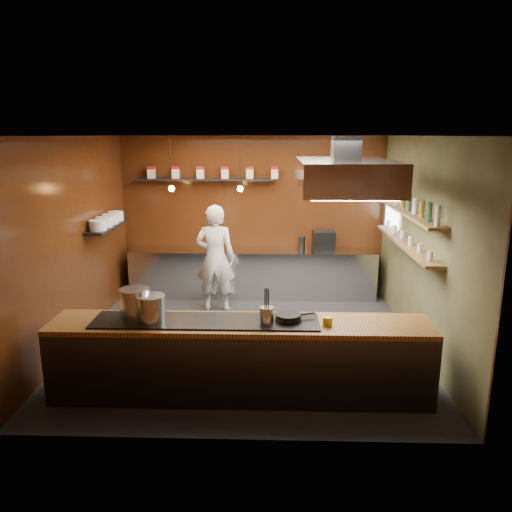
{
  "coord_description": "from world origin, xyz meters",
  "views": [
    {
      "loc": [
        0.35,
        -6.98,
        3.02
      ],
      "look_at": [
        0.12,
        0.4,
        1.22
      ],
      "focal_mm": 35.0,
      "sensor_mm": 36.0,
      "label": 1
    }
  ],
  "objects_px": {
    "espresso_machine": "(324,241)",
    "chef": "(215,258)",
    "stockpot_large": "(135,303)",
    "stockpot_small": "(151,308)",
    "extractor_hood": "(345,175)"
  },
  "relations": [
    {
      "from": "stockpot_large",
      "to": "stockpot_small",
      "type": "relative_size",
      "value": 1.08
    },
    {
      "from": "stockpot_small",
      "to": "chef",
      "type": "distance_m",
      "value": 3.03
    },
    {
      "from": "espresso_machine",
      "to": "extractor_hood",
      "type": "bearing_deg",
      "value": -93.64
    },
    {
      "from": "stockpot_large",
      "to": "espresso_machine",
      "type": "xyz_separation_m",
      "value": [
        2.55,
        3.65,
        -0.02
      ]
    },
    {
      "from": "extractor_hood",
      "to": "espresso_machine",
      "type": "height_order",
      "value": "extractor_hood"
    },
    {
      "from": "stockpot_large",
      "to": "espresso_machine",
      "type": "distance_m",
      "value": 4.45
    },
    {
      "from": "stockpot_large",
      "to": "stockpot_small",
      "type": "height_order",
      "value": "stockpot_large"
    },
    {
      "from": "espresso_machine",
      "to": "chef",
      "type": "xyz_separation_m",
      "value": [
        -1.94,
        -0.77,
        -0.16
      ]
    },
    {
      "from": "stockpot_large",
      "to": "chef",
      "type": "distance_m",
      "value": 2.95
    },
    {
      "from": "stockpot_small",
      "to": "chef",
      "type": "height_order",
      "value": "chef"
    },
    {
      "from": "extractor_hood",
      "to": "stockpot_large",
      "type": "bearing_deg",
      "value": -156.12
    },
    {
      "from": "extractor_hood",
      "to": "chef",
      "type": "bearing_deg",
      "value": 137.51
    },
    {
      "from": "espresso_machine",
      "to": "chef",
      "type": "bearing_deg",
      "value": -161.42
    },
    {
      "from": "stockpot_large",
      "to": "stockpot_small",
      "type": "distance_m",
      "value": 0.25
    },
    {
      "from": "stockpot_small",
      "to": "espresso_machine",
      "type": "bearing_deg",
      "value": 58.28
    }
  ]
}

